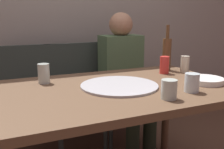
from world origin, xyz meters
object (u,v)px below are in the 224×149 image
object	(u,v)px
plate_stack	(205,80)
pizza_tray	(119,85)
dining_table	(116,100)
chair_left	(28,93)
tumbler_near	(192,83)
wine_bottle	(167,53)
chair_right	(118,83)
short_glass	(169,89)
tumbler_far	(185,64)
wine_glass	(44,74)
soda_can	(164,65)
chair_middle	(74,88)
guest_in_sweater	(125,73)

from	to	relation	value
plate_stack	pizza_tray	bearing A→B (deg)	164.76
dining_table	pizza_tray	distance (m)	0.09
plate_stack	chair_left	world-z (taller)	chair_left
tumbler_near	wine_bottle	bearing A→B (deg)	67.91
plate_stack	chair_left	xyz separation A→B (m)	(-0.94, 0.98, -0.24)
wine_bottle	chair_right	bearing A→B (deg)	104.17
tumbler_near	chair_left	world-z (taller)	chair_left
tumbler_near	short_glass	size ratio (longest dim) A/B	1.04
tumbler_far	plate_stack	size ratio (longest dim) A/B	0.54
chair_left	chair_right	size ratio (longest dim) A/B	1.00
wine_glass	plate_stack	size ratio (longest dim) A/B	0.55
tumbler_near	tumbler_far	distance (m)	0.52
tumbler_far	soda_can	size ratio (longest dim) A/B	0.97
chair_middle	tumbler_near	bearing A→B (deg)	107.64
short_glass	wine_glass	bearing A→B (deg)	132.01
short_glass	chair_left	world-z (taller)	chair_left
wine_bottle	short_glass	distance (m)	0.72
pizza_tray	guest_in_sweater	world-z (taller)	guest_in_sweater
chair_right	guest_in_sweater	bearing A→B (deg)	90.00
pizza_tray	chair_middle	size ratio (longest dim) A/B	0.50
dining_table	short_glass	bearing A→B (deg)	-64.56
dining_table	wine_glass	bearing A→B (deg)	144.70
short_glass	chair_right	size ratio (longest dim) A/B	0.11
wine_bottle	plate_stack	world-z (taller)	wine_bottle
wine_glass	chair_middle	distance (m)	0.74
chair_left	plate_stack	bearing A→B (deg)	133.82
tumbler_far	dining_table	bearing A→B (deg)	-165.06
soda_can	chair_middle	size ratio (longest dim) A/B	0.14
short_glass	tumbler_far	bearing A→B (deg)	44.56
soda_can	guest_in_sweater	size ratio (longest dim) A/B	0.10
wine_bottle	plate_stack	xyz separation A→B (m)	(-0.01, -0.42, -0.11)
wine_bottle	tumbler_near	xyz separation A→B (m)	(-0.22, -0.54, -0.08)
plate_stack	chair_right	distance (m)	1.02
pizza_tray	soda_can	xyz separation A→B (m)	(0.45, 0.19, 0.06)
plate_stack	soda_can	bearing A→B (deg)	102.29
chair_left	guest_in_sweater	size ratio (longest dim) A/B	0.77
dining_table	wine_glass	size ratio (longest dim) A/B	11.72
wine_bottle	short_glass	bearing A→B (deg)	-124.32
tumbler_far	soda_can	xyz separation A→B (m)	(-0.16, 0.03, 0.00)
soda_can	chair_left	distance (m)	1.13
short_glass	soda_can	xyz separation A→B (m)	(0.32, 0.50, 0.01)
dining_table	tumbler_far	world-z (taller)	tumbler_far
wine_bottle	guest_in_sweater	xyz separation A→B (m)	(-0.14, 0.41, -0.22)
pizza_tray	chair_right	bearing A→B (deg)	65.30
short_glass	soda_can	world-z (taller)	soda_can
plate_stack	tumbler_far	bearing A→B (deg)	73.80
dining_table	guest_in_sweater	xyz separation A→B (m)	(0.41, 0.69, -0.01)
dining_table	short_glass	distance (m)	0.36
dining_table	chair_middle	world-z (taller)	chair_middle
tumbler_near	guest_in_sweater	size ratio (longest dim) A/B	0.09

